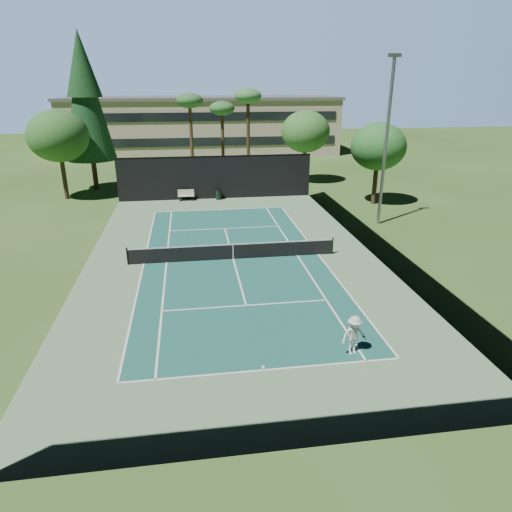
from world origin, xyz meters
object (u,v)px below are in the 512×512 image
at_px(trash_bin, 219,195).
at_px(tennis_net, 233,251).
at_px(tennis_ball_c, 226,250).
at_px(park_bench, 186,195).
at_px(tennis_ball_a, 126,376).
at_px(player, 354,335).
at_px(tennis_ball_b, 192,239).
at_px(tennis_ball_d, 159,238).

bearing_deg(trash_bin, tennis_net, -90.68).
xyz_separation_m(tennis_net, tennis_ball_c, (-0.34, 1.69, -0.52)).
bearing_deg(park_bench, tennis_ball_a, -95.02).
bearing_deg(trash_bin, tennis_ball_a, -101.28).
bearing_deg(tennis_ball_a, trash_bin, 78.72).
bearing_deg(tennis_net, tennis_ball_a, -114.38).
height_order(tennis_net, trash_bin, tennis_net).
height_order(player, tennis_ball_c, player).
height_order(tennis_ball_b, tennis_ball_d, tennis_ball_b).
relative_size(player, tennis_ball_a, 24.85).
distance_m(tennis_ball_a, tennis_ball_c, 14.10).
height_order(player, trash_bin, player).
bearing_deg(park_bench, player, -76.16).
bearing_deg(tennis_ball_c, player, -72.28).
height_order(tennis_net, player, player).
bearing_deg(tennis_net, tennis_ball_b, 120.69).
bearing_deg(park_bench, tennis_ball_b, -88.30).
relative_size(tennis_ball_d, trash_bin, 0.06).
height_order(tennis_ball_b, park_bench, park_bench).
relative_size(tennis_net, park_bench, 8.60).
xyz_separation_m(player, tennis_ball_c, (-4.13, 12.91, -0.81)).
distance_m(player, park_bench, 27.69).
relative_size(player, park_bench, 1.12).
height_order(tennis_ball_d, trash_bin, trash_bin).
height_order(park_bench, trash_bin, park_bench).
distance_m(player, tennis_ball_d, 18.16).
xyz_separation_m(player, tennis_ball_a, (-9.01, -0.31, -0.81)).
distance_m(tennis_net, tennis_ball_c, 1.80).
distance_m(tennis_ball_b, tennis_ball_c, 3.31).
distance_m(tennis_net, tennis_ball_a, 12.67).
xyz_separation_m(tennis_ball_a, trash_bin, (5.41, 27.13, 0.44)).
xyz_separation_m(tennis_ball_d, trash_bin, (5.01, 10.85, 0.45)).
distance_m(player, tennis_ball_b, 16.67).
relative_size(tennis_net, tennis_ball_d, 216.14).
height_order(tennis_ball_a, park_bench, park_bench).
distance_m(tennis_net, tennis_ball_b, 4.92).
height_order(tennis_net, tennis_ball_c, tennis_net).
bearing_deg(tennis_net, trash_bin, 89.32).
relative_size(tennis_net, trash_bin, 13.65).
relative_size(tennis_ball_c, tennis_ball_d, 1.17).
xyz_separation_m(tennis_net, tennis_ball_b, (-2.50, 4.20, -0.52)).
bearing_deg(player, tennis_ball_b, 101.58).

